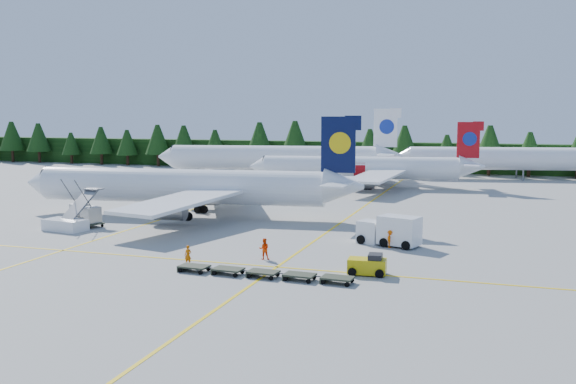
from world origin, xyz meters
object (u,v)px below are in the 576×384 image
(baggage_tug, at_px, (368,265))
(airstairs, at_px, (68,222))
(airliner_navy, at_px, (175,187))
(airliner_red, at_px, (356,168))
(service_truck, at_px, (389,230))

(baggage_tug, bearing_deg, airstairs, 160.44)
(airliner_navy, xyz_separation_m, airliner_red, (14.10, 35.10, -0.30))
(service_truck, height_order, baggage_tug, service_truck)
(service_truck, bearing_deg, airstairs, -157.58)
(airliner_red, relative_size, service_truck, 5.98)
(airliner_navy, relative_size, service_truck, 6.57)
(airstairs, relative_size, service_truck, 1.06)
(service_truck, bearing_deg, airliner_navy, 179.32)
(airliner_navy, xyz_separation_m, service_truck, (26.52, -8.89, -2.14))
(airliner_red, relative_size, baggage_tug, 12.43)
(airliner_navy, bearing_deg, airliner_red, 61.54)
(airliner_red, xyz_separation_m, service_truck, (12.42, -43.99, -1.84))
(airliner_red, relative_size, airstairs, 5.64)
(airliner_navy, bearing_deg, service_truck, -25.11)
(baggage_tug, bearing_deg, airliner_red, 98.09)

